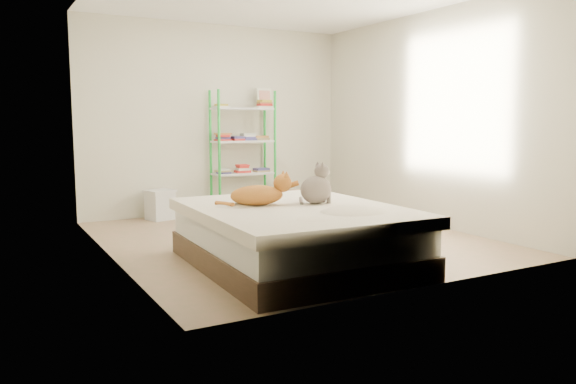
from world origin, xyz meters
TOP-DOWN VIEW (x-y plane):
  - room at (0.00, 0.00)m, footprint 3.81×4.21m
  - bed at (-0.54, -1.05)m, footprint 1.73×2.13m
  - orange_cat at (-0.80, -0.84)m, footprint 0.61×0.40m
  - grey_cat at (-0.28, -0.99)m, footprint 0.33×0.28m
  - shelf_unit at (0.31, 1.88)m, footprint 0.91×0.36m
  - cardboard_box at (0.84, 1.33)m, footprint 0.57×0.59m
  - white_bin at (-0.90, 1.85)m, footprint 0.42×0.39m

SIDE VIEW (x-z plane):
  - cardboard_box at x=0.84m, z-range -0.02..0.36m
  - white_bin at x=-0.90m, z-range 0.00..0.40m
  - bed at x=-0.54m, z-range 0.00..0.53m
  - orange_cat at x=-0.80m, z-range 0.53..0.76m
  - grey_cat at x=-0.28m, z-range 0.53..0.90m
  - shelf_unit at x=0.31m, z-range -0.04..1.71m
  - room at x=0.00m, z-range 0.00..2.61m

